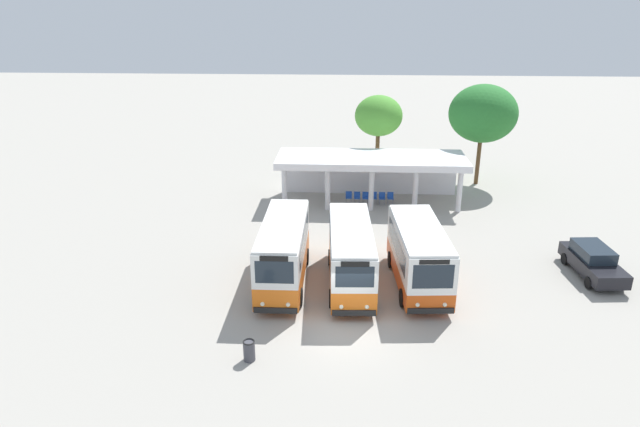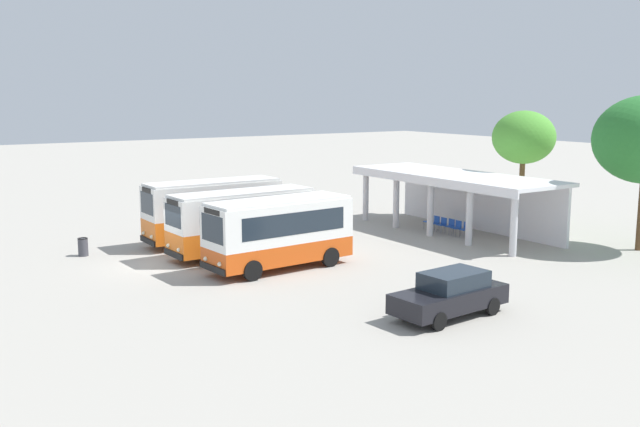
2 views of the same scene
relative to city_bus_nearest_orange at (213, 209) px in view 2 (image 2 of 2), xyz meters
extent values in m
plane|color=#A39E93|center=(3.28, -4.36, -1.85)|extent=(180.00, 180.00, 0.00)
cylinder|color=black|center=(1.02, -2.23, -1.40)|extent=(0.22, 0.90, 0.90)
cylinder|color=black|center=(-1.00, -2.24, -1.40)|extent=(0.22, 0.90, 0.90)
cylinder|color=black|center=(1.00, 2.26, -1.40)|extent=(0.22, 0.90, 0.90)
cylinder|color=black|center=(-1.02, 2.25, -1.40)|extent=(0.22, 0.90, 0.90)
cube|color=orange|center=(0.00, 0.01, -0.88)|extent=(2.15, 7.25, 1.17)
cube|color=silver|center=(0.00, 0.01, 0.55)|extent=(2.15, 7.25, 1.67)
cube|color=silver|center=(0.00, 0.01, 1.44)|extent=(2.09, 7.03, 0.12)
cube|color=black|center=(0.02, -3.64, -1.32)|extent=(2.01, 0.11, 0.28)
cube|color=#1E2833|center=(0.02, -3.59, 0.60)|extent=(1.74, 0.06, 1.09)
cube|color=black|center=(0.02, -3.59, 1.26)|extent=(1.27, 0.06, 0.24)
cube|color=#1E2833|center=(1.05, 0.12, 0.60)|extent=(0.07, 5.79, 0.92)
cube|color=#1E2833|center=(-1.05, 0.11, 0.60)|extent=(0.07, 5.79, 0.92)
sphere|color=#EAEACC|center=(0.60, -3.62, -1.01)|extent=(0.20, 0.20, 0.20)
sphere|color=#EAEACC|center=(-0.57, -3.63, -1.01)|extent=(0.20, 0.20, 0.20)
cylinder|color=black|center=(4.53, -2.21, -1.40)|extent=(0.26, 0.91, 0.90)
cylinder|color=black|center=(2.53, -2.30, -1.40)|extent=(0.26, 0.91, 0.90)
cylinder|color=black|center=(4.32, 2.31, -1.40)|extent=(0.26, 0.91, 0.90)
cylinder|color=black|center=(2.32, 2.22, -1.40)|extent=(0.26, 0.91, 0.90)
cube|color=orange|center=(3.42, 0.00, -0.91)|extent=(2.44, 7.39, 1.11)
cube|color=silver|center=(3.42, 0.00, 0.43)|extent=(2.44, 7.39, 1.57)
cube|color=silver|center=(3.42, 0.00, 1.28)|extent=(2.36, 7.17, 0.12)
cube|color=black|center=(3.59, -3.67, -1.32)|extent=(2.00, 0.19, 0.28)
cube|color=#1E2833|center=(3.59, -3.63, 0.48)|extent=(1.72, 0.13, 1.02)
cube|color=black|center=(3.59, -3.63, 1.10)|extent=(1.26, 0.11, 0.24)
cube|color=#1E2833|center=(4.46, 0.15, 0.48)|extent=(0.31, 5.84, 0.87)
cube|color=#1E2833|center=(2.38, 0.06, 0.48)|extent=(0.31, 5.84, 0.87)
sphere|color=#EAEACC|center=(4.17, -3.64, -1.01)|extent=(0.20, 0.20, 0.20)
sphere|color=#EAEACC|center=(3.02, -3.69, -1.01)|extent=(0.20, 0.20, 0.20)
cylinder|color=black|center=(8.06, -1.91, -1.40)|extent=(0.28, 0.91, 0.90)
cylinder|color=black|center=(5.92, -2.06, -1.40)|extent=(0.28, 0.91, 0.90)
cylinder|color=black|center=(7.77, 2.28, -1.40)|extent=(0.28, 0.91, 0.90)
cylinder|color=black|center=(5.63, 2.13, -1.40)|extent=(0.28, 0.91, 0.90)
cube|color=#D14C14|center=(6.85, 0.11, -1.01)|extent=(2.71, 6.91, 0.91)
cube|color=white|center=(6.85, 0.11, 0.34)|extent=(2.71, 6.91, 1.80)
cube|color=white|center=(6.85, 0.11, 1.31)|extent=(2.63, 6.71, 0.12)
cube|color=black|center=(7.08, -3.30, -1.32)|extent=(2.14, 0.25, 0.28)
cube|color=#1E2833|center=(7.08, -3.25, 0.39)|extent=(1.84, 0.18, 1.17)
cube|color=black|center=(7.08, -3.25, 1.13)|extent=(1.35, 0.14, 0.24)
cube|color=#1E2833|center=(7.95, 0.29, 0.39)|extent=(0.42, 5.41, 0.99)
cube|color=#1E2833|center=(5.73, 0.13, 0.39)|extent=(0.42, 5.41, 0.99)
sphere|color=#EAEACC|center=(7.70, -3.25, -1.01)|extent=(0.20, 0.20, 0.20)
sphere|color=#EAEACC|center=(6.47, -3.33, -1.01)|extent=(0.20, 0.20, 0.20)
cylinder|color=black|center=(17.18, 0.34, -1.53)|extent=(0.23, 0.65, 0.64)
cylinder|color=black|center=(15.53, 0.21, -1.53)|extent=(0.23, 0.65, 0.64)
cylinder|color=black|center=(16.97, 3.11, -1.53)|extent=(0.23, 0.65, 0.64)
cylinder|color=black|center=(15.31, 2.98, -1.53)|extent=(0.23, 0.65, 0.64)
cube|color=black|center=(16.25, 1.66, -1.18)|extent=(2.10, 4.61, 0.70)
cube|color=#1E2833|center=(16.23, 1.88, -0.53)|extent=(1.67, 2.44, 0.60)
cylinder|color=silver|center=(-1.19, 10.98, -0.25)|extent=(0.36, 0.36, 3.20)
cylinder|color=silver|center=(1.83, 10.98, -0.25)|extent=(0.36, 0.36, 3.20)
cylinder|color=silver|center=(4.84, 10.98, -0.25)|extent=(0.36, 0.36, 3.20)
cylinder|color=silver|center=(7.85, 10.98, -0.25)|extent=(0.36, 0.36, 3.20)
cylinder|color=silver|center=(10.87, 10.98, -0.25)|extent=(0.36, 0.36, 3.20)
cube|color=white|center=(4.84, 14.61, -0.25)|extent=(12.85, 0.20, 3.20)
cube|color=white|center=(4.84, 12.70, 1.45)|extent=(13.35, 4.53, 0.20)
cube|color=white|center=(4.84, 10.48, 1.21)|extent=(13.35, 0.10, 0.28)
cylinder|color=slate|center=(3.48, 12.04, -1.63)|extent=(0.03, 0.03, 0.44)
cylinder|color=slate|center=(3.13, 12.04, -1.63)|extent=(0.03, 0.03, 0.44)
cylinder|color=slate|center=(3.48, 12.39, -1.63)|extent=(0.03, 0.03, 0.44)
cylinder|color=slate|center=(3.12, 12.39, -1.63)|extent=(0.03, 0.03, 0.44)
cube|color=#1E4CB2|center=(3.30, 12.21, -1.39)|extent=(0.45, 0.45, 0.04)
cube|color=#1E4CB2|center=(3.30, 12.41, -1.19)|extent=(0.44, 0.05, 0.40)
cylinder|color=slate|center=(4.08, 11.99, -1.63)|extent=(0.03, 0.03, 0.44)
cylinder|color=slate|center=(3.73, 11.99, -1.63)|extent=(0.03, 0.03, 0.44)
cylinder|color=slate|center=(4.07, 12.34, -1.63)|extent=(0.03, 0.03, 0.44)
cylinder|color=slate|center=(3.72, 12.34, -1.63)|extent=(0.03, 0.03, 0.44)
cube|color=#1E4CB2|center=(3.90, 12.17, -1.39)|extent=(0.45, 0.45, 0.04)
cube|color=#1E4CB2|center=(3.90, 12.37, -1.19)|extent=(0.44, 0.05, 0.40)
cylinder|color=slate|center=(4.67, 11.98, -1.63)|extent=(0.03, 0.03, 0.44)
cylinder|color=slate|center=(4.32, 11.98, -1.63)|extent=(0.03, 0.03, 0.44)
cylinder|color=slate|center=(4.67, 12.33, -1.63)|extent=(0.03, 0.03, 0.44)
cylinder|color=slate|center=(4.32, 12.33, -1.63)|extent=(0.03, 0.03, 0.44)
cube|color=#1E4CB2|center=(4.49, 12.16, -1.39)|extent=(0.45, 0.45, 0.04)
cube|color=#1E4CB2|center=(4.49, 12.36, -1.19)|extent=(0.44, 0.05, 0.40)
cylinder|color=slate|center=(5.27, 12.02, -1.63)|extent=(0.03, 0.03, 0.44)
cylinder|color=slate|center=(4.92, 12.02, -1.63)|extent=(0.03, 0.03, 0.44)
cylinder|color=slate|center=(5.26, 12.38, -1.63)|extent=(0.03, 0.03, 0.44)
cylinder|color=slate|center=(4.91, 12.37, -1.63)|extent=(0.03, 0.03, 0.44)
cube|color=#1E4CB2|center=(5.09, 12.20, -1.39)|extent=(0.45, 0.45, 0.04)
cube|color=#1E4CB2|center=(5.09, 12.40, -1.19)|extent=(0.44, 0.05, 0.40)
cylinder|color=slate|center=(5.87, 11.98, -1.63)|extent=(0.03, 0.03, 0.44)
cylinder|color=slate|center=(5.51, 11.98, -1.63)|extent=(0.03, 0.03, 0.44)
cylinder|color=slate|center=(5.86, 12.34, -1.63)|extent=(0.03, 0.03, 0.44)
cylinder|color=slate|center=(5.51, 12.33, -1.63)|extent=(0.03, 0.03, 0.44)
cube|color=#1E4CB2|center=(5.69, 12.16, -1.39)|extent=(0.45, 0.45, 0.04)
cube|color=#1E4CB2|center=(5.68, 12.36, -1.19)|extent=(0.44, 0.05, 0.40)
cylinder|color=slate|center=(6.46, 12.03, -1.63)|extent=(0.03, 0.03, 0.44)
cylinder|color=slate|center=(6.11, 12.03, -1.63)|extent=(0.03, 0.03, 0.44)
cylinder|color=slate|center=(6.46, 12.38, -1.63)|extent=(0.03, 0.03, 0.44)
cylinder|color=slate|center=(6.10, 12.38, -1.63)|extent=(0.03, 0.03, 0.44)
cube|color=#1E4CB2|center=(6.28, 12.21, -1.39)|extent=(0.45, 0.45, 0.04)
cube|color=#1E4CB2|center=(6.28, 12.41, -1.19)|extent=(0.44, 0.05, 0.40)
cylinder|color=brown|center=(5.50, 17.60, 0.13)|extent=(0.32, 0.32, 3.95)
ellipsoid|color=#4C9933|center=(5.50, 17.60, 3.49)|extent=(3.70, 3.70, 3.14)
cylinder|color=#3F3F47|center=(-0.67, -6.68, -1.42)|extent=(0.48, 0.48, 0.85)
torus|color=black|center=(-0.67, -6.68, -0.98)|extent=(0.49, 0.49, 0.06)
camera|label=1|loc=(3.19, -25.56, 11.91)|focal=31.26mm
camera|label=2|loc=(34.03, -15.40, 5.96)|focal=39.63mm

